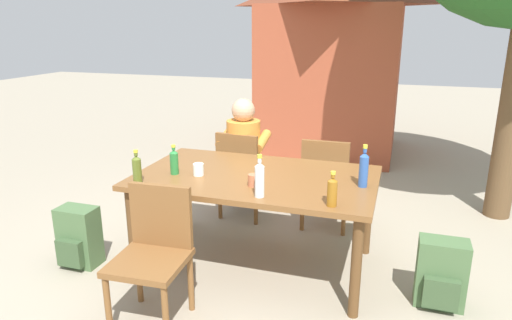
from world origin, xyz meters
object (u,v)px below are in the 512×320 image
at_px(bottle_green, 174,161).
at_px(cup_terracotta, 253,180).
at_px(person_in_white_shirt, 246,151).
at_px(bottle_amber, 332,191).
at_px(dining_table, 256,185).
at_px(bottle_clear, 260,179).
at_px(backpack_by_far_side, 78,238).
at_px(cup_white, 198,169).
at_px(chair_far_left, 242,170).
at_px(backpack_by_near_side, 441,275).
at_px(bottle_blue, 364,169).
at_px(bottle_olive, 137,169).
at_px(brick_kiosk, 333,56).
at_px(chair_near_left, 154,248).
at_px(chair_far_right, 326,179).

height_order(bottle_green, cup_terracotta, bottle_green).
distance_m(person_in_white_shirt, bottle_amber, 1.73).
height_order(dining_table, bottle_clear, bottle_clear).
distance_m(bottle_amber, backpack_by_far_side, 2.06).
bearing_deg(cup_white, backpack_by_far_side, -161.54).
height_order(chair_far_left, backpack_by_near_side, chair_far_left).
height_order(dining_table, bottle_blue, bottle_blue).
bearing_deg(bottle_green, bottle_olive, -120.80).
distance_m(cup_white, backpack_by_near_side, 1.86).
relative_size(bottle_olive, brick_kiosk, 0.09).
relative_size(bottle_amber, bottle_green, 0.99).
height_order(chair_near_left, backpack_by_near_side, chair_near_left).
bearing_deg(backpack_by_near_side, dining_table, 173.68).
bearing_deg(bottle_blue, bottle_amber, -109.91).
relative_size(bottle_amber, cup_terracotta, 2.68).
height_order(bottle_green, brick_kiosk, brick_kiosk).
bearing_deg(dining_table, cup_terracotta, -77.26).
bearing_deg(dining_table, backpack_by_near_side, -6.32).
bearing_deg(dining_table, bottle_blue, -0.59).
bearing_deg(cup_white, bottle_blue, 5.94).
bearing_deg(person_in_white_shirt, brick_kiosk, 81.67).
bearing_deg(bottle_clear, bottle_olive, -179.61).
relative_size(bottle_olive, bottle_blue, 0.81).
xyz_separation_m(chair_far_left, bottle_amber, (1.05, -1.26, 0.36)).
xyz_separation_m(chair_far_left, chair_far_right, (0.81, -0.00, 0.00)).
distance_m(bottle_olive, backpack_by_far_side, 0.84).
distance_m(chair_near_left, bottle_blue, 1.51).
distance_m(chair_near_left, backpack_by_far_side, 1.03).
height_order(bottle_olive, bottle_amber, bottle_olive).
relative_size(chair_far_left, brick_kiosk, 0.33).
bearing_deg(dining_table, person_in_white_shirt, 113.14).
xyz_separation_m(chair_near_left, backpack_by_far_side, (-0.92, 0.40, -0.26)).
bearing_deg(backpack_by_far_side, backpack_by_near_side, 6.13).
bearing_deg(chair_far_left, bottle_blue, -35.08).
distance_m(chair_far_left, chair_far_right, 0.81).
height_order(bottle_amber, bottle_clear, bottle_clear).
bearing_deg(bottle_amber, chair_near_left, -158.80).
height_order(dining_table, chair_near_left, chair_near_left).
xyz_separation_m(backpack_by_near_side, brick_kiosk, (-1.36, 3.81, 1.16)).
distance_m(chair_far_left, backpack_by_far_side, 1.59).
bearing_deg(bottle_green, cup_terracotta, -6.34).
bearing_deg(chair_near_left, dining_table, 63.96).
distance_m(chair_far_right, bottle_olive, 1.75).
bearing_deg(bottle_amber, bottle_clear, 178.62).
relative_size(dining_table, bottle_clear, 6.16).
distance_m(chair_far_left, bottle_green, 1.07).
distance_m(dining_table, brick_kiosk, 3.73).
height_order(chair_far_left, bottle_amber, bottle_amber).
bearing_deg(chair_near_left, chair_far_right, 64.06).
bearing_deg(brick_kiosk, cup_white, -96.13).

